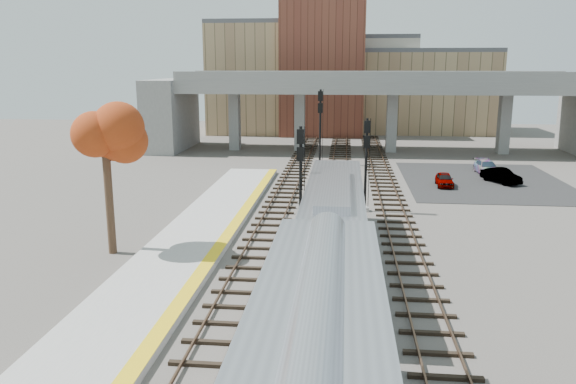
% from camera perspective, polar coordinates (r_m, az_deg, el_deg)
% --- Properties ---
extents(ground, '(160.00, 160.00, 0.00)m').
position_cam_1_polar(ground, '(25.15, 1.96, -11.15)').
color(ground, '#47423D').
rests_on(ground, ground).
extents(platform, '(4.50, 60.00, 0.35)m').
position_cam_1_polar(platform, '(26.52, -14.11, -9.84)').
color(platform, '#9E9E99').
rests_on(platform, ground).
extents(yellow_strip, '(0.70, 60.00, 0.01)m').
position_cam_1_polar(yellow_strip, '(25.88, -10.11, -9.78)').
color(yellow_strip, yellow).
rests_on(yellow_strip, platform).
extents(tracks, '(10.70, 95.00, 0.25)m').
position_cam_1_polar(tracks, '(36.86, 4.74, -3.21)').
color(tracks, black).
rests_on(tracks, ground).
extents(overpass, '(54.00, 12.00, 9.50)m').
position_cam_1_polar(overpass, '(68.17, 8.80, 8.93)').
color(overpass, slate).
rests_on(overpass, ground).
extents(buildings_far, '(43.00, 21.00, 20.60)m').
position_cam_1_polar(buildings_far, '(89.54, 5.78, 11.22)').
color(buildings_far, tan).
rests_on(buildings_far, ground).
extents(parking_lot, '(14.00, 18.00, 0.04)m').
position_cam_1_polar(parking_lot, '(53.44, 19.24, 1.07)').
color(parking_lot, black).
rests_on(parking_lot, ground).
extents(locomotive, '(3.02, 19.05, 4.10)m').
position_cam_1_polar(locomotive, '(28.93, 4.63, -3.16)').
color(locomotive, '#A8AAB2').
rests_on(locomotive, ground).
extents(signal_mast_near, '(0.60, 0.64, 6.69)m').
position_cam_1_polar(signal_mast_near, '(33.62, 1.27, 0.84)').
color(signal_mast_near, '#9E9E99').
rests_on(signal_mast_near, ground).
extents(signal_mast_mid, '(0.60, 0.64, 6.62)m').
position_cam_1_polar(signal_mast_mid, '(39.76, 7.91, 2.51)').
color(signal_mast_mid, '#9E9E99').
rests_on(signal_mast_mid, ground).
extents(signal_mast_far, '(0.60, 0.64, 7.77)m').
position_cam_1_polar(signal_mast_far, '(58.80, 3.28, 6.68)').
color(signal_mast_far, '#9E9E99').
rests_on(signal_mast_far, ground).
extents(tree, '(3.60, 3.60, 8.82)m').
position_cam_1_polar(tree, '(31.44, -18.14, 5.47)').
color(tree, '#382619').
rests_on(tree, ground).
extents(car_a, '(1.53, 3.45, 1.15)m').
position_cam_1_polar(car_a, '(49.93, 15.60, 1.23)').
color(car_a, '#99999E').
rests_on(car_a, parking_lot).
extents(car_b, '(3.04, 4.11, 1.29)m').
position_cam_1_polar(car_b, '(52.85, 20.83, 1.56)').
color(car_b, '#99999E').
rests_on(car_b, parking_lot).
extents(car_c, '(1.99, 4.43, 1.26)m').
position_cam_1_polar(car_c, '(56.87, 19.52, 2.38)').
color(car_c, '#99999E').
rests_on(car_c, parking_lot).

